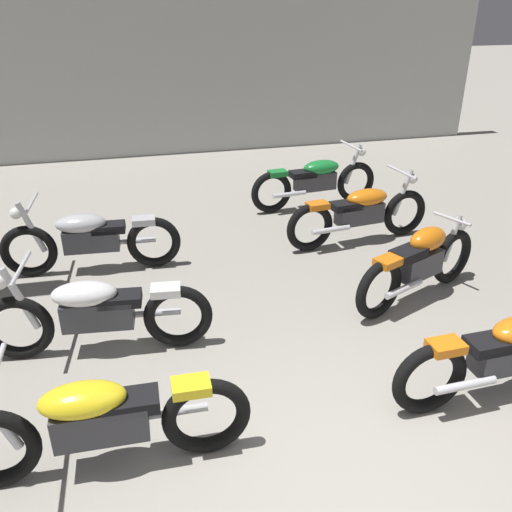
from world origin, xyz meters
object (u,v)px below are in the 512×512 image
Objects in this scene: motorcycle_left_row_2 at (90,238)px; motorcycle_left_row_1 at (96,312)px; motorcycle_left_row_0 at (99,420)px; motorcycle_right_row_2 at (360,212)px; motorcycle_right_row_3 at (316,180)px; motorcycle_right_row_0 at (512,352)px; motorcycle_right_row_1 at (420,262)px.

motorcycle_left_row_1 is at bearing -87.24° from motorcycle_left_row_2.
motorcycle_left_row_0 is 1.00× the size of motorcycle_left_row_1.
motorcycle_right_row_2 and motorcycle_right_row_3 have the same top height.
motorcycle_right_row_2 is (3.50, 1.76, 0.00)m from motorcycle_left_row_1.
motorcycle_left_row_2 and motorcycle_right_row_0 have the same top height.
motorcycle_left_row_0 is 5.80m from motorcycle_right_row_3.
motorcycle_left_row_2 is at bearing 155.84° from motorcycle_right_row_1.
motorcycle_right_row_1 is 0.86× the size of motorcycle_right_row_3.
motorcycle_left_row_1 is 1.17× the size of motorcycle_right_row_1.
motorcycle_right_row_2 is at bearing 88.27° from motorcycle_right_row_0.
motorcycle_left_row_1 is at bearing -153.22° from motorcycle_right_row_2.
motorcycle_left_row_0 and motorcycle_right_row_0 have the same top height.
motorcycle_left_row_1 is (-0.03, 1.50, 0.00)m from motorcycle_left_row_0.
motorcycle_left_row_0 is at bearing -136.73° from motorcycle_right_row_2.
motorcycle_left_row_1 is at bearing -177.22° from motorcycle_right_row_1.
motorcycle_left_row_0 and motorcycle_right_row_2 have the same top height.
motorcycle_right_row_2 is (3.47, 3.26, 0.00)m from motorcycle_left_row_0.
motorcycle_left_row_0 is 1.00× the size of motorcycle_left_row_2.
motorcycle_right_row_0 and motorcycle_right_row_2 have the same top height.
motorcycle_right_row_3 is (-0.01, 4.76, 0.00)m from motorcycle_right_row_0.
motorcycle_left_row_0 and motorcycle_right_row_3 have the same top height.
motorcycle_right_row_0 is 1.70m from motorcycle_right_row_1.
motorcycle_right_row_1 is 3.07m from motorcycle_right_row_3.
motorcycle_right_row_0 is (3.48, -3.30, 0.00)m from motorcycle_left_row_2.
motorcycle_right_row_3 is at bearing 22.82° from motorcycle_left_row_2.
motorcycle_right_row_3 is at bearing 92.13° from motorcycle_right_row_1.
motorcycle_right_row_1 is at bearing -87.87° from motorcycle_right_row_3.
motorcycle_left_row_2 and motorcycle_right_row_2 have the same top height.
motorcycle_left_row_2 is at bearing 92.76° from motorcycle_left_row_1.
motorcycle_right_row_3 is (3.38, 3.24, 0.00)m from motorcycle_left_row_1.
motorcycle_left_row_0 is at bearing -88.88° from motorcycle_left_row_1.
motorcycle_right_row_3 is at bearing 43.73° from motorcycle_left_row_1.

